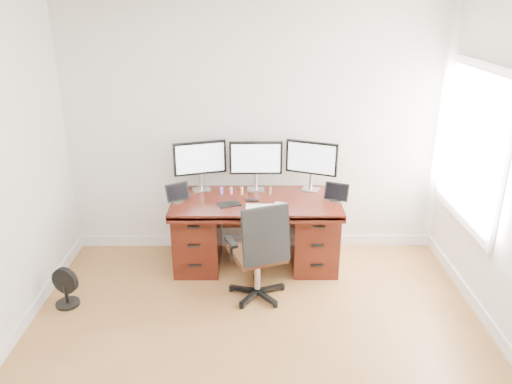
{
  "coord_description": "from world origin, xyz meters",
  "views": [
    {
      "loc": [
        -0.02,
        -2.86,
        2.67
      ],
      "look_at": [
        0.0,
        1.5,
        0.95
      ],
      "focal_mm": 35.0,
      "sensor_mm": 36.0,
      "label": 1
    }
  ],
  "objects_px": {
    "floor_fan": "(65,288)",
    "monitor_center": "(256,160)",
    "office_chair": "(259,268)",
    "keyboard": "(262,207)",
    "desk": "(256,229)"
  },
  "relations": [
    {
      "from": "floor_fan",
      "to": "monitor_center",
      "type": "bearing_deg",
      "value": 48.45
    },
    {
      "from": "office_chair",
      "to": "keyboard",
      "type": "bearing_deg",
      "value": 65.5
    },
    {
      "from": "floor_fan",
      "to": "keyboard",
      "type": "height_order",
      "value": "keyboard"
    },
    {
      "from": "desk",
      "to": "office_chair",
      "type": "distance_m",
      "value": 0.66
    },
    {
      "from": "floor_fan",
      "to": "monitor_center",
      "type": "relative_size",
      "value": 0.68
    },
    {
      "from": "desk",
      "to": "keyboard",
      "type": "height_order",
      "value": "keyboard"
    },
    {
      "from": "floor_fan",
      "to": "monitor_center",
      "type": "distance_m",
      "value": 2.21
    },
    {
      "from": "desk",
      "to": "floor_fan",
      "type": "xyz_separation_m",
      "value": [
        -1.75,
        -0.77,
        -0.22
      ]
    },
    {
      "from": "office_chair",
      "to": "monitor_center",
      "type": "distance_m",
      "value": 1.17
    },
    {
      "from": "desk",
      "to": "floor_fan",
      "type": "height_order",
      "value": "desk"
    },
    {
      "from": "desk",
      "to": "keyboard",
      "type": "distance_m",
      "value": 0.43
    },
    {
      "from": "desk",
      "to": "monitor_center",
      "type": "relative_size",
      "value": 3.09
    },
    {
      "from": "floor_fan",
      "to": "keyboard",
      "type": "relative_size",
      "value": 1.21
    },
    {
      "from": "desk",
      "to": "office_chair",
      "type": "height_order",
      "value": "office_chair"
    },
    {
      "from": "desk",
      "to": "floor_fan",
      "type": "bearing_deg",
      "value": -156.25
    }
  ]
}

